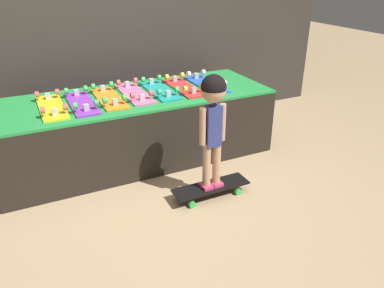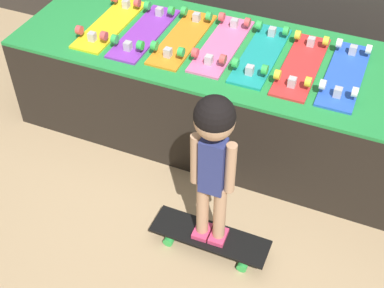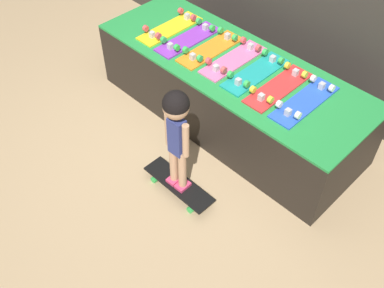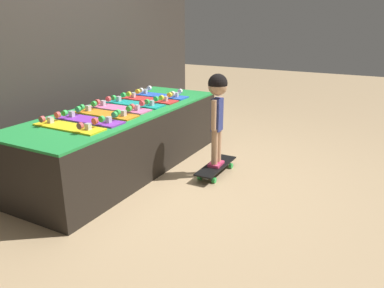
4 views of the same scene
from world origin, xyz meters
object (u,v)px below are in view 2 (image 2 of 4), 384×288
at_px(skateboard_yellow_on_rack, 110,23).
at_px(skateboard_purple_on_rack, 145,31).
at_px(skateboard_orange_on_rack, 183,37).
at_px(skateboard_red_on_rack, 302,64).
at_px(skateboard_blue_on_rack, 345,73).
at_px(skateboard_pink_on_rack, 222,44).
at_px(skateboard_teal_on_rack, 261,53).
at_px(skateboard_on_floor, 210,237).
at_px(child, 213,147).

xyz_separation_m(skateboard_yellow_on_rack, skateboard_purple_on_rack, (0.24, -0.01, 0.00)).
xyz_separation_m(skateboard_yellow_on_rack, skateboard_orange_on_rack, (0.47, 0.02, 0.00)).
distance_m(skateboard_red_on_rack, skateboard_blue_on_rack, 0.24).
height_order(skateboard_pink_on_rack, skateboard_teal_on_rack, same).
relative_size(skateboard_pink_on_rack, skateboard_red_on_rack, 1.00).
bearing_deg(skateboard_blue_on_rack, skateboard_yellow_on_rack, -178.93).
xyz_separation_m(skateboard_teal_on_rack, skateboard_blue_on_rack, (0.47, -0.01, 0.00)).
distance_m(skateboard_yellow_on_rack, skateboard_pink_on_rack, 0.71).
height_order(skateboard_teal_on_rack, skateboard_blue_on_rack, same).
bearing_deg(skateboard_pink_on_rack, skateboard_orange_on_rack, -174.59).
xyz_separation_m(skateboard_purple_on_rack, skateboard_pink_on_rack, (0.47, 0.05, 0.00)).
relative_size(skateboard_purple_on_rack, skateboard_red_on_rack, 1.00).
relative_size(skateboard_orange_on_rack, skateboard_on_floor, 1.03).
bearing_deg(skateboard_pink_on_rack, skateboard_on_floor, -71.99).
distance_m(skateboard_teal_on_rack, skateboard_on_floor, 1.07).
bearing_deg(skateboard_blue_on_rack, skateboard_red_on_rack, -178.53).
xyz_separation_m(skateboard_orange_on_rack, skateboard_teal_on_rack, (0.47, 0.02, 0.00)).
height_order(skateboard_yellow_on_rack, skateboard_blue_on_rack, same).
relative_size(skateboard_yellow_on_rack, skateboard_blue_on_rack, 1.00).
xyz_separation_m(skateboard_purple_on_rack, skateboard_orange_on_rack, (0.24, 0.03, 0.00)).
height_order(skateboard_yellow_on_rack, skateboard_pink_on_rack, same).
bearing_deg(skateboard_on_floor, skateboard_red_on_rack, 78.71).
relative_size(skateboard_teal_on_rack, skateboard_blue_on_rack, 1.00).
relative_size(skateboard_teal_on_rack, skateboard_red_on_rack, 1.00).
height_order(skateboard_teal_on_rack, skateboard_on_floor, skateboard_teal_on_rack).
relative_size(skateboard_pink_on_rack, child, 0.71).
distance_m(skateboard_red_on_rack, skateboard_on_floor, 1.07).
bearing_deg(child, skateboard_yellow_on_rack, 137.29).
distance_m(skateboard_blue_on_rack, child, 0.99).
xyz_separation_m(skateboard_red_on_rack, skateboard_blue_on_rack, (0.24, 0.01, 0.00)).
height_order(skateboard_on_floor, child, child).
height_order(skateboard_yellow_on_rack, skateboard_on_floor, skateboard_yellow_on_rack).
relative_size(skateboard_pink_on_rack, skateboard_teal_on_rack, 1.00).
bearing_deg(skateboard_pink_on_rack, child, -71.99).
height_order(skateboard_pink_on_rack, skateboard_blue_on_rack, same).
bearing_deg(skateboard_pink_on_rack, skateboard_yellow_on_rack, -176.56).
distance_m(skateboard_orange_on_rack, skateboard_on_floor, 1.18).
distance_m(skateboard_teal_on_rack, child, 0.91).
height_order(skateboard_purple_on_rack, skateboard_blue_on_rack, same).
height_order(skateboard_blue_on_rack, skateboard_on_floor, skateboard_blue_on_rack).
bearing_deg(skateboard_teal_on_rack, skateboard_blue_on_rack, -1.28).
xyz_separation_m(skateboard_orange_on_rack, skateboard_pink_on_rack, (0.24, 0.02, 0.00)).
xyz_separation_m(skateboard_purple_on_rack, skateboard_on_floor, (0.77, -0.86, -0.56)).
distance_m(skateboard_yellow_on_rack, child, 1.33).
xyz_separation_m(skateboard_red_on_rack, skateboard_on_floor, (-0.18, -0.89, -0.56)).
height_order(skateboard_purple_on_rack, child, child).
distance_m(skateboard_yellow_on_rack, skateboard_orange_on_rack, 0.47).
bearing_deg(skateboard_teal_on_rack, skateboard_red_on_rack, -4.03).
distance_m(skateboard_orange_on_rack, child, 1.04).
height_order(skateboard_purple_on_rack, skateboard_on_floor, skateboard_purple_on_rack).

